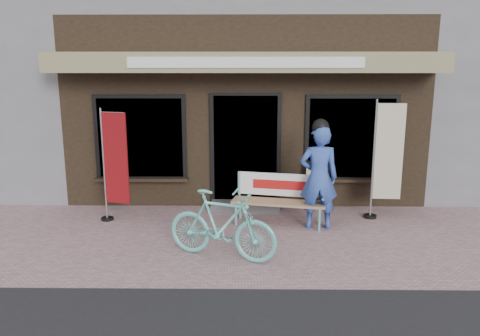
{
  "coord_description": "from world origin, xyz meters",
  "views": [
    {
      "loc": [
        0.01,
        -6.81,
        2.7
      ],
      "look_at": [
        -0.09,
        0.7,
        1.05
      ],
      "focal_mm": 35.0,
      "sensor_mm": 36.0,
      "label": 1
    }
  ],
  "objects_px": {
    "person": "(319,175)",
    "nobori_cream": "(386,158)",
    "bicycle": "(222,225)",
    "bench": "(279,195)",
    "nobori_red": "(114,164)",
    "menu_stand": "(317,185)"
  },
  "relations": [
    {
      "from": "person",
      "to": "bicycle",
      "type": "relative_size",
      "value": 1.13
    },
    {
      "from": "nobori_red",
      "to": "nobori_cream",
      "type": "bearing_deg",
      "value": 19.08
    },
    {
      "from": "nobori_cream",
      "to": "person",
      "type": "bearing_deg",
      "value": -152.85
    },
    {
      "from": "bicycle",
      "to": "nobori_cream",
      "type": "height_order",
      "value": "nobori_cream"
    },
    {
      "from": "person",
      "to": "nobori_cream",
      "type": "relative_size",
      "value": 0.87
    },
    {
      "from": "menu_stand",
      "to": "nobori_red",
      "type": "bearing_deg",
      "value": -150.47
    },
    {
      "from": "person",
      "to": "bicycle",
      "type": "bearing_deg",
      "value": -139.37
    },
    {
      "from": "bench",
      "to": "nobori_red",
      "type": "distance_m",
      "value": 2.91
    },
    {
      "from": "menu_stand",
      "to": "nobori_cream",
      "type": "bearing_deg",
      "value": -7.75
    },
    {
      "from": "person",
      "to": "menu_stand",
      "type": "relative_size",
      "value": 1.99
    },
    {
      "from": "menu_stand",
      "to": "bicycle",
      "type": "bearing_deg",
      "value": -107.85
    },
    {
      "from": "nobori_red",
      "to": "menu_stand",
      "type": "xyz_separation_m",
      "value": [
        3.63,
        0.76,
        -0.55
      ]
    },
    {
      "from": "menu_stand",
      "to": "bench",
      "type": "bearing_deg",
      "value": -115.03
    },
    {
      "from": "bicycle",
      "to": "nobori_red",
      "type": "height_order",
      "value": "nobori_red"
    },
    {
      "from": "person",
      "to": "bench",
      "type": "bearing_deg",
      "value": 160.57
    },
    {
      "from": "bench",
      "to": "bicycle",
      "type": "xyz_separation_m",
      "value": [
        -0.92,
        -1.53,
        -0.01
      ]
    },
    {
      "from": "bench",
      "to": "nobori_cream",
      "type": "height_order",
      "value": "nobori_cream"
    },
    {
      "from": "bench",
      "to": "menu_stand",
      "type": "height_order",
      "value": "menu_stand"
    },
    {
      "from": "bicycle",
      "to": "nobori_red",
      "type": "distance_m",
      "value": 2.58
    },
    {
      "from": "nobori_red",
      "to": "menu_stand",
      "type": "distance_m",
      "value": 3.75
    },
    {
      "from": "person",
      "to": "bicycle",
      "type": "height_order",
      "value": "person"
    },
    {
      "from": "bench",
      "to": "bicycle",
      "type": "distance_m",
      "value": 1.79
    }
  ]
}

